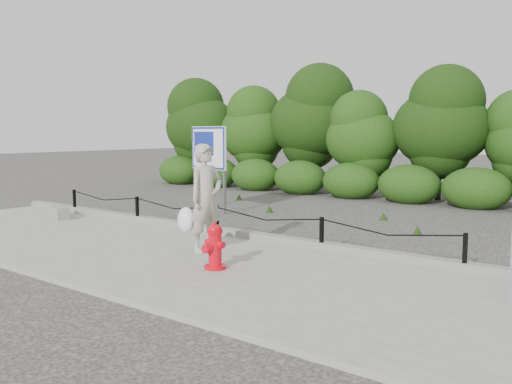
{
  "coord_description": "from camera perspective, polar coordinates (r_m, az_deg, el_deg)",
  "views": [
    {
      "loc": [
        7.37,
        -8.28,
        2.2
      ],
      "look_at": [
        0.87,
        0.2,
        1.0
      ],
      "focal_mm": 38.0,
      "sensor_mm": 36.0,
      "label": 1
    }
  ],
  "objects": [
    {
      "name": "pedestrian",
      "position": [
        9.56,
        -5.4,
        -0.8
      ],
      "size": [
        0.79,
        0.75,
        1.91
      ],
      "rotation": [
        0.0,
        0.0,
        1.44
      ],
      "color": "#A5A18D",
      "rests_on": "sidewalk"
    },
    {
      "name": "chain_barrier",
      "position": [
        11.23,
        -4.14,
        -2.55
      ],
      "size": [
        10.06,
        0.06,
        0.6
      ],
      "color": "black",
      "rests_on": "sidewalk"
    },
    {
      "name": "curb",
      "position": [
        11.32,
        -3.95,
        -4.05
      ],
      "size": [
        14.0,
        0.22,
        0.14
      ],
      "primitive_type": "cube",
      "color": "slate",
      "rests_on": "sidewalk"
    },
    {
      "name": "concrete_block",
      "position": [
        14.16,
        -20.03,
        -2.02
      ],
      "size": [
        0.92,
        0.55,
        0.28
      ],
      "primitive_type": "cube",
      "rotation": [
        0.0,
        0.0,
        -0.31
      ],
      "color": "gray",
      "rests_on": "sidewalk"
    },
    {
      "name": "sidewalk",
      "position": [
        9.93,
        -11.85,
        -6.31
      ],
      "size": [
        14.0,
        4.0,
        0.08
      ],
      "primitive_type": "cube",
      "color": "gray",
      "rests_on": "ground"
    },
    {
      "name": "fire_hydrant",
      "position": [
        8.42,
        -4.38,
        -5.76
      ],
      "size": [
        0.39,
        0.41,
        0.73
      ],
      "rotation": [
        0.0,
        0.0,
        -0.12
      ],
      "color": "red",
      "rests_on": "sidewalk"
    },
    {
      "name": "treeline",
      "position": [
        18.86,
        13.7,
        7.01
      ],
      "size": [
        20.38,
        3.65,
        4.59
      ],
      "color": "black",
      "rests_on": "ground"
    },
    {
      "name": "ground",
      "position": [
        11.31,
        -4.12,
        -4.83
      ],
      "size": [
        90.0,
        90.0,
        0.0
      ],
      "primitive_type": "plane",
      "color": "#2D2B28",
      "rests_on": "ground"
    },
    {
      "name": "advertising_sign",
      "position": [
        14.81,
        -5.0,
        4.24
      ],
      "size": [
        1.44,
        0.35,
        2.33
      ],
      "rotation": [
        0.0,
        0.0,
        -0.18
      ],
      "color": "slate",
      "rests_on": "ground"
    }
  ]
}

